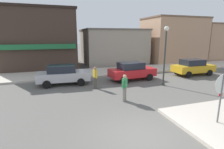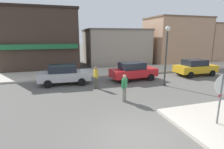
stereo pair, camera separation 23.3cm
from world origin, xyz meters
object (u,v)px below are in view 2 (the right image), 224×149
object	(u,v)px
parked_car_second	(133,71)
pedestrian_crossing_near	(124,87)
parked_car_third	(195,67)
lamp_post	(167,47)
stop_sign	(221,93)
pedestrian_crossing_far	(96,77)
parked_car_nearest	(65,74)

from	to	relation	value
parked_car_second	pedestrian_crossing_near	world-z (taller)	pedestrian_crossing_near
parked_car_second	parked_car_third	bearing A→B (deg)	-0.68
lamp_post	parked_car_second	size ratio (longest dim) A/B	1.10
lamp_post	parked_car_third	xyz separation A→B (m)	(4.89, 2.25, -2.15)
stop_sign	lamp_post	size ratio (longest dim) A/B	0.51
pedestrian_crossing_far	parked_car_second	bearing A→B (deg)	22.62
stop_sign	pedestrian_crossing_far	distance (m)	7.94
pedestrian_crossing_far	stop_sign	bearing A→B (deg)	-61.28
lamp_post	parked_car_nearest	bearing A→B (deg)	159.68
parked_car_third	pedestrian_crossing_near	xyz separation A→B (m)	(-9.03, -4.43, 0.06)
parked_car_nearest	pedestrian_crossing_near	bearing A→B (deg)	-56.72
stop_sign	parked_car_third	distance (m)	10.50
lamp_post	pedestrian_crossing_near	size ratio (longest dim) A/B	2.82
parked_car_nearest	pedestrian_crossing_near	world-z (taller)	pedestrian_crossing_near
stop_sign	parked_car_third	size ratio (longest dim) A/B	0.57
stop_sign	parked_car_second	xyz separation A→B (m)	(-0.20, 8.44, -0.71)
parked_car_nearest	pedestrian_crossing_near	size ratio (longest dim) A/B	2.54
parked_car_third	stop_sign	bearing A→B (deg)	-127.01
pedestrian_crossing_near	pedestrian_crossing_far	bearing A→B (deg)	109.65
pedestrian_crossing_near	pedestrian_crossing_far	size ratio (longest dim) A/B	1.00
stop_sign	parked_car_third	xyz separation A→B (m)	(6.30, 8.36, -0.71)
parked_car_second	pedestrian_crossing_far	size ratio (longest dim) A/B	2.57
stop_sign	pedestrian_crossing_far	xyz separation A→B (m)	(-3.80, 6.94, -0.65)
parked_car_third	parked_car_nearest	bearing A→B (deg)	177.78
pedestrian_crossing_near	stop_sign	bearing A→B (deg)	-55.24
parked_car_second	pedestrian_crossing_near	xyz separation A→B (m)	(-2.53, -4.51, 0.06)
lamp_post	parked_car_second	world-z (taller)	lamp_post
pedestrian_crossing_near	pedestrian_crossing_far	xyz separation A→B (m)	(-1.08, 3.01, 0.00)
parked_car_second	stop_sign	bearing A→B (deg)	-88.63
parked_car_nearest	pedestrian_crossing_far	bearing A→B (deg)	-41.47
stop_sign	lamp_post	world-z (taller)	lamp_post
parked_car_second	parked_car_third	xyz separation A→B (m)	(6.51, -0.08, 0.00)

